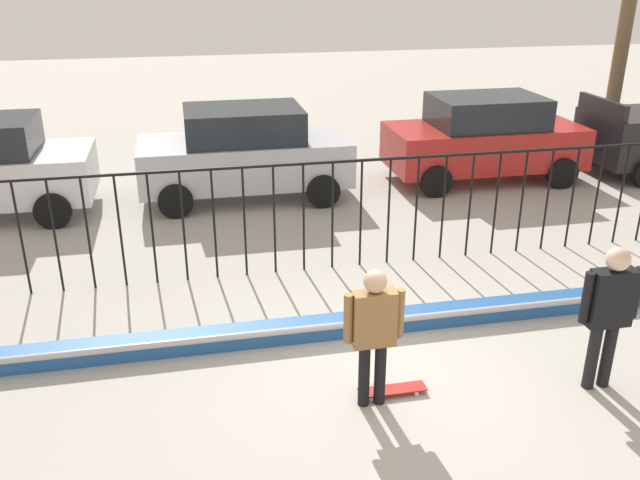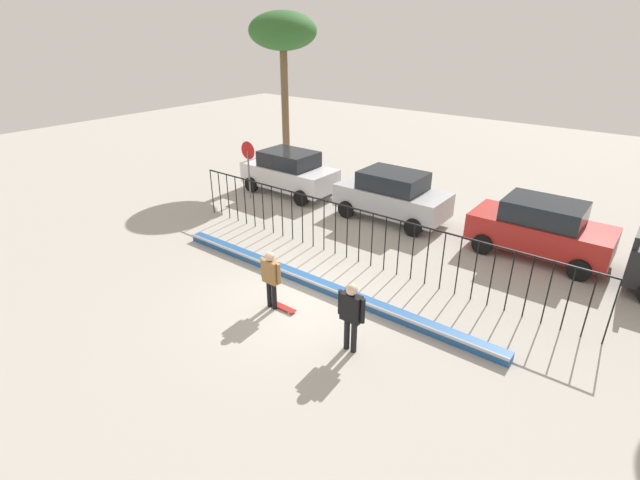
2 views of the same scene
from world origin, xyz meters
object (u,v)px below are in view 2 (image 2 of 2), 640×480
at_px(palm_tree_short, 283,34).
at_px(stop_sign, 248,162).
at_px(skateboard, 283,307).
at_px(camera_operator, 351,311).
at_px(parked_car_silver, 392,195).
at_px(parked_car_white, 289,172).
at_px(parked_car_red, 540,228).
at_px(skateboarder, 271,275).

bearing_deg(palm_tree_short, stop_sign, -69.80).
bearing_deg(skateboard, camera_operator, 3.01).
relative_size(camera_operator, parked_car_silver, 0.41).
relative_size(skateboard, parked_car_silver, 0.19).
relative_size(skateboard, camera_operator, 0.45).
bearing_deg(parked_car_white, parked_car_red, -1.44).
relative_size(skateboard, stop_sign, 0.32).
relative_size(parked_car_silver, palm_tree_short, 0.57).
height_order(skateboarder, camera_operator, camera_operator).
distance_m(parked_car_red, stop_sign, 11.63).
bearing_deg(palm_tree_short, skateboard, -49.13).
height_order(parked_car_silver, stop_sign, stop_sign).
height_order(camera_operator, parked_car_red, parked_car_red).
distance_m(camera_operator, palm_tree_short, 15.90).
bearing_deg(skateboard, palm_tree_short, 141.59).
distance_m(skateboarder, palm_tree_short, 14.06).
bearing_deg(skateboarder, parked_car_silver, 111.57).
bearing_deg(parked_car_red, parked_car_white, -177.88).
distance_m(parked_car_silver, stop_sign, 6.33).
xyz_separation_m(skateboard, stop_sign, (-7.00, 5.70, 1.56)).
distance_m(parked_car_silver, palm_tree_short, 9.73).
bearing_deg(parked_car_white, palm_tree_short, 130.66).
height_order(stop_sign, palm_tree_short, palm_tree_short).
relative_size(skateboard, palm_tree_short, 0.11).
height_order(skateboarder, parked_car_red, parked_car_red).
relative_size(parked_car_red, stop_sign, 1.72).
bearing_deg(skateboarder, stop_sign, 155.77).
bearing_deg(stop_sign, camera_operator, -32.66).
bearing_deg(parked_car_red, skateboard, -119.87).
relative_size(parked_car_white, parked_car_red, 1.00).
bearing_deg(parked_car_red, palm_tree_short, 170.66).
relative_size(skateboarder, camera_operator, 0.94).
xyz_separation_m(camera_operator, parked_car_silver, (-3.33, 7.70, -0.10)).
bearing_deg(skateboarder, parked_car_white, 144.83).
xyz_separation_m(camera_operator, palm_tree_short, (-10.93, 10.18, 5.44)).
bearing_deg(parked_car_silver, skateboard, -79.04).
bearing_deg(parked_car_silver, parked_car_white, -175.23).
xyz_separation_m(parked_car_red, stop_sign, (-11.46, -1.82, 0.64)).
distance_m(parked_car_white, parked_car_silver, 5.17).
height_order(parked_car_white, stop_sign, stop_sign).
bearing_deg(camera_operator, parked_car_white, 4.79).
xyz_separation_m(camera_operator, stop_sign, (-9.40, 6.03, 0.55)).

